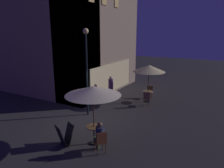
# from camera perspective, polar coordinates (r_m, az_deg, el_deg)

# --- Properties ---
(ground_plane) EXTENTS (60.00, 60.00, 0.00)m
(ground_plane) POSITION_cam_1_polar(r_m,az_deg,el_deg) (11.08, -6.48, -10.37)
(ground_plane) COLOR #2A2727
(cafe_building) EXTENTS (8.26, 8.64, 8.63)m
(cafe_building) POSITION_cam_1_polar(r_m,az_deg,el_deg) (15.90, -10.85, 12.92)
(cafe_building) COLOR gray
(cafe_building) RESTS_ON ground
(street_lamp_near_corner) EXTENTS (0.31, 0.31, 4.76)m
(street_lamp_near_corner) POSITION_cam_1_polar(r_m,az_deg,el_deg) (11.28, -6.99, 6.83)
(street_lamp_near_corner) COLOR black
(street_lamp_near_corner) RESTS_ON ground
(menu_sandwich_board) EXTENTS (0.81, 0.77, 0.88)m
(menu_sandwich_board) POSITION_cam_1_polar(r_m,az_deg,el_deg) (9.04, -12.80, -13.41)
(menu_sandwich_board) COLOR black
(menu_sandwich_board) RESTS_ON ground
(cafe_table_0) EXTENTS (0.65, 0.65, 0.77)m
(cafe_table_0) POSITION_cam_1_polar(r_m,az_deg,el_deg) (8.93, -4.93, -12.87)
(cafe_table_0) COLOR black
(cafe_table_0) RESTS_ON ground
(cafe_table_1) EXTENTS (0.69, 0.69, 0.72)m
(cafe_table_1) POSITION_cam_1_polar(r_m,az_deg,el_deg) (14.15, 9.78, -2.78)
(cafe_table_1) COLOR black
(cafe_table_1) RESTS_ON ground
(patio_umbrella_0) EXTENTS (2.24, 2.24, 2.49)m
(patio_umbrella_0) POSITION_cam_1_polar(r_m,az_deg,el_deg) (8.28, -5.18, -1.91)
(patio_umbrella_0) COLOR black
(patio_umbrella_0) RESTS_ON ground
(patio_umbrella_1) EXTENTS (2.10, 2.10, 2.48)m
(patio_umbrella_1) POSITION_cam_1_polar(r_m,az_deg,el_deg) (13.75, 10.08, 4.17)
(patio_umbrella_1) COLOR black
(patio_umbrella_1) RESTS_ON ground
(cafe_chair_0) EXTENTS (0.58, 0.58, 0.93)m
(cafe_chair_0) POSITION_cam_1_polar(r_m,az_deg,el_deg) (8.21, -3.05, -15.17)
(cafe_chair_0) COLOR #5A2F1A
(cafe_chair_0) RESTS_ON ground
(cafe_chair_1) EXTENTS (0.47, 0.47, 0.88)m
(cafe_chair_1) POSITION_cam_1_polar(r_m,az_deg,el_deg) (14.94, 10.28, -1.83)
(cafe_chair_1) COLOR brown
(cafe_chair_1) RESTS_ON ground
(cafe_chair_2) EXTENTS (0.51, 0.51, 0.94)m
(cafe_chair_2) POSITION_cam_1_polar(r_m,az_deg,el_deg) (13.29, 9.49, -3.66)
(cafe_chair_2) COLOR brown
(cafe_chair_2) RESTS_ON ground
(patron_seated_0) EXTENTS (0.49, 0.52, 1.28)m
(patron_seated_0) POSITION_cam_1_polar(r_m,az_deg,el_deg) (8.25, -3.42, -13.77)
(patron_seated_0) COLOR #36502A
(patron_seated_0) RESTS_ON ground
(patron_standing_1) EXTENTS (0.32, 0.32, 1.73)m
(patron_standing_1) POSITION_cam_1_polar(r_m,az_deg,el_deg) (13.91, -0.34, -1.30)
(patron_standing_1) COLOR black
(patron_standing_1) RESTS_ON ground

